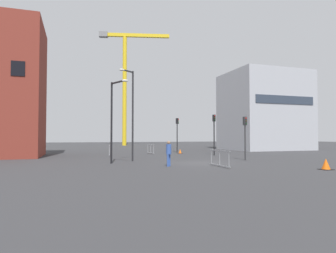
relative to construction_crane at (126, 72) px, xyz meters
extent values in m
plane|color=#333335|center=(-1.66, -42.71, -15.71)|extent=(160.00, 160.00, 0.00)
cube|color=black|center=(-15.10, -34.85, -7.96)|extent=(1.10, 0.06, 1.30)
cube|color=#A8AAB2|center=(16.33, -25.46, -10.05)|extent=(10.94, 9.27, 11.32)
cube|color=#2D3847|center=(16.33, -30.13, -8.87)|extent=(9.19, 0.08, 1.10)
cylinder|color=yellow|center=(-0.23, 0.05, -4.00)|extent=(0.90, 0.90, 23.42)
cube|color=yellow|center=(2.20, -0.52, 8.11)|extent=(14.03, 3.97, 0.70)
cube|color=slate|center=(-4.67, 1.10, 8.11)|extent=(2.03, 1.58, 1.10)
cylinder|color=#232326|center=(-6.07, -39.50, -12.14)|extent=(0.14, 0.14, 7.15)
cube|color=#232326|center=(-6.57, -39.87, -8.66)|extent=(1.06, 0.82, 0.10)
ellipsoid|color=silver|center=(-7.06, -40.24, -8.68)|extent=(0.44, 0.24, 0.16)
cylinder|color=black|center=(-7.91, -40.99, -12.77)|extent=(0.14, 0.14, 5.89)
cube|color=black|center=(-7.55, -41.76, -9.92)|extent=(0.81, 1.59, 0.10)
ellipsoid|color=silver|center=(-7.19, -42.53, -9.94)|extent=(0.44, 0.24, 0.16)
cylinder|color=black|center=(1.52, -28.68, -13.98)|extent=(0.12, 0.12, 3.47)
cube|color=black|center=(1.52, -28.68, -11.89)|extent=(0.37, 0.36, 0.70)
sphere|color=red|center=(1.66, -28.79, -11.67)|extent=(0.11, 0.11, 0.11)
sphere|color=#3C2905|center=(1.66, -28.79, -11.89)|extent=(0.11, 0.11, 0.11)
sphere|color=#07330F|center=(1.66, -28.79, -12.11)|extent=(0.11, 0.11, 0.11)
cylinder|color=#2D2D30|center=(2.91, -41.44, -14.28)|extent=(0.12, 0.12, 2.87)
cube|color=#2D2D30|center=(2.91, -41.44, -12.49)|extent=(0.24, 0.28, 0.70)
sphere|color=red|center=(2.90, -41.61, -12.27)|extent=(0.11, 0.11, 0.11)
sphere|color=#3C2905|center=(2.90, -41.61, -12.49)|extent=(0.11, 0.11, 0.11)
sphere|color=#07330F|center=(2.90, -41.61, -12.71)|extent=(0.11, 0.11, 0.11)
cylinder|color=black|center=(3.29, -35.08, -13.96)|extent=(0.12, 0.12, 3.50)
cube|color=black|center=(3.29, -35.08, -11.86)|extent=(0.25, 0.29, 0.70)
sphere|color=red|center=(3.29, -35.26, -11.64)|extent=(0.11, 0.11, 0.11)
sphere|color=#3C2905|center=(3.29, -35.26, -11.86)|extent=(0.11, 0.11, 0.11)
sphere|color=#07330F|center=(3.29, -35.26, -12.08)|extent=(0.11, 0.11, 0.11)
cylinder|color=#33519E|center=(-4.51, -44.13, -15.32)|extent=(0.14, 0.14, 0.79)
cylinder|color=#33519E|center=(-4.66, -44.27, -15.32)|extent=(0.14, 0.14, 0.79)
cylinder|color=#33519E|center=(-4.59, -44.20, -14.60)|extent=(0.34, 0.34, 0.66)
sphere|color=#8C6647|center=(-4.59, -44.20, -14.16)|extent=(0.21, 0.21, 0.21)
cube|color=gray|center=(-1.57, -45.50, -14.66)|extent=(0.13, 2.50, 0.06)
cube|color=gray|center=(-1.57, -45.50, -15.61)|extent=(0.13, 2.50, 0.06)
cylinder|color=gray|center=(-1.54, -46.62, -15.19)|extent=(0.04, 0.04, 1.05)
cylinder|color=gray|center=(-1.57, -45.50, -15.19)|extent=(0.04, 0.04, 1.05)
cylinder|color=gray|center=(-1.61, -44.37, -15.19)|extent=(0.04, 0.04, 1.05)
cube|color=#9EA0A5|center=(-2.32, -30.64, -14.66)|extent=(0.33, 1.86, 0.06)
cube|color=#9EA0A5|center=(-2.32, -30.64, -15.61)|extent=(0.33, 1.86, 0.06)
cylinder|color=#9EA0A5|center=(-2.19, -31.47, -15.19)|extent=(0.04, 0.04, 1.05)
cylinder|color=#9EA0A5|center=(-2.32, -30.64, -15.19)|extent=(0.04, 0.04, 1.05)
cylinder|color=#9EA0A5|center=(-2.44, -29.81, -15.19)|extent=(0.04, 0.04, 1.05)
cube|color=#9EA0A5|center=(-7.03, -32.05, -14.66)|extent=(0.25, 1.96, 0.06)
cube|color=#9EA0A5|center=(-7.03, -32.05, -15.61)|extent=(0.25, 1.96, 0.06)
cylinder|color=#9EA0A5|center=(-7.11, -32.93, -15.19)|extent=(0.04, 0.04, 1.05)
cylinder|color=#9EA0A5|center=(-7.03, -32.05, -15.19)|extent=(0.04, 0.04, 1.05)
cylinder|color=#9EA0A5|center=(-6.95, -31.17, -15.19)|extent=(0.04, 0.04, 1.05)
cube|color=black|center=(1.03, -31.04, -15.70)|extent=(0.50, 0.50, 0.03)
cone|color=#E55B0F|center=(1.03, -31.04, -15.46)|extent=(0.38, 0.38, 0.50)
cube|color=black|center=(3.63, -48.81, -15.70)|extent=(0.66, 0.66, 0.03)
cone|color=#E55B0F|center=(3.63, -48.81, -15.38)|extent=(0.51, 0.51, 0.67)
camera|label=1|loc=(-10.49, -62.42, -13.75)|focal=31.36mm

